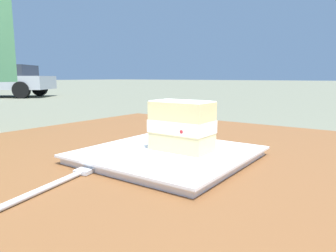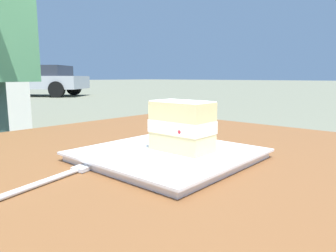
{
  "view_description": "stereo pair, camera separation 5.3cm",
  "coord_description": "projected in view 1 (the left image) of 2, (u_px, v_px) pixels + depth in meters",
  "views": [
    {
      "loc": [
        0.15,
        -0.52,
        0.84
      ],
      "look_at": [
        -0.16,
        -0.09,
        0.76
      ],
      "focal_mm": 32.91,
      "sensor_mm": 36.0,
      "label": 1
    },
    {
      "loc": [
        0.19,
        -0.48,
        0.84
      ],
      "look_at": [
        -0.16,
        -0.09,
        0.76
      ],
      "focal_mm": 32.91,
      "sensor_mm": 36.0,
      "label": 2
    }
  ],
  "objects": [
    {
      "name": "patio_table",
      "position": [
        272.0,
        218.0,
        0.54
      ],
      "size": [
        1.34,
        0.82,
        0.7
      ],
      "color": "brown",
      "rests_on": "ground"
    },
    {
      "name": "dessert_fork",
      "position": [
        59.0,
        182.0,
        0.41
      ],
      "size": [
        0.05,
        0.17,
        0.01
      ],
      "color": "silver",
      "rests_on": "patio_table"
    },
    {
      "name": "dessert_plate",
      "position": [
        168.0,
        155.0,
        0.54
      ],
      "size": [
        0.27,
        0.27,
        0.02
      ],
      "color": "white",
      "rests_on": "patio_table"
    },
    {
      "name": "cake_slice",
      "position": [
        182.0,
        126.0,
        0.54
      ],
      "size": [
        0.11,
        0.07,
        0.09
      ],
      "color": "#EAD18C",
      "rests_on": "dessert_plate"
    },
    {
      "name": "parked_car_near",
      "position": [
        0.0,
        80.0,
        12.99
      ],
      "size": [
        4.52,
        3.96,
        1.34
      ],
      "color": "#B7BABF",
      "rests_on": "ground"
    }
  ]
}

